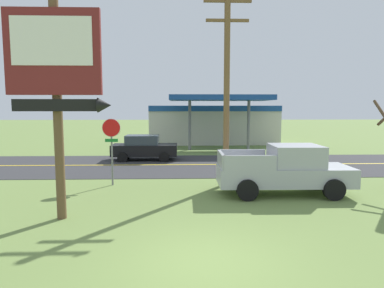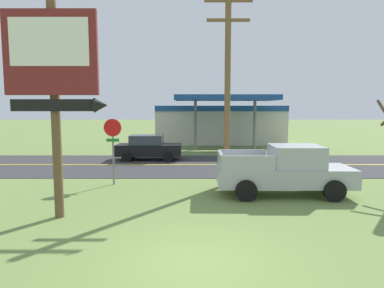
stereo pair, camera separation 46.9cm
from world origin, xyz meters
TOP-DOWN VIEW (x-y plane):
  - ground_plane at (0.00, 0.00)m, footprint 180.00×180.00m
  - road_asphalt at (0.00, 13.00)m, footprint 140.00×8.00m
  - road_centre_line at (0.00, 13.00)m, footprint 126.00×0.20m
  - motel_sign at (-4.15, 3.06)m, footprint 3.03×0.54m
  - stop_sign at (-3.54, 7.76)m, footprint 0.80×0.08m
  - utility_pole at (1.50, 7.69)m, footprint 2.04×0.26m
  - gas_station at (2.63, 26.11)m, footprint 12.00×11.50m
  - pickup_silver_parked_on_lawn at (3.64, 5.97)m, footprint 5.23×2.30m
  - car_black_near_lane at (-2.90, 15.00)m, footprint 4.20×2.00m

SIDE VIEW (x-z plane):
  - ground_plane at x=0.00m, z-range 0.00..0.00m
  - road_asphalt at x=0.00m, z-range 0.00..0.02m
  - road_centre_line at x=0.00m, z-range 0.02..0.03m
  - car_black_near_lane at x=-2.90m, z-range 0.01..1.65m
  - pickup_silver_parked_on_lawn at x=3.64m, z-range -0.02..1.94m
  - gas_station at x=2.63m, z-range -0.26..4.14m
  - stop_sign at x=-3.54m, z-range 0.55..3.50m
  - motel_sign at x=-4.15m, z-range 1.14..7.72m
  - utility_pole at x=1.50m, z-range 0.31..8.73m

